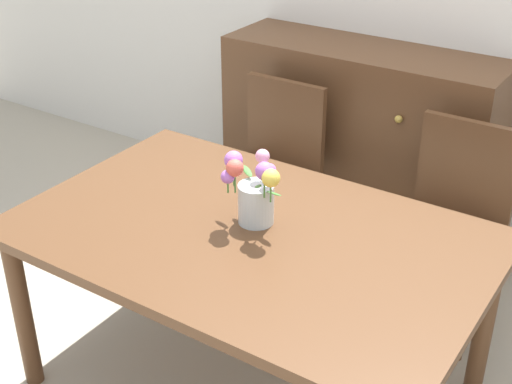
{
  "coord_description": "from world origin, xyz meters",
  "views": [
    {
      "loc": [
        1.18,
        -1.76,
        2.02
      ],
      "look_at": [
        -0.02,
        0.06,
        0.84
      ],
      "focal_mm": 49.85,
      "sensor_mm": 36.0,
      "label": 1
    }
  ],
  "objects_px": {
    "dining_table": "(250,250)",
    "chair_left": "(273,161)",
    "flower_vase": "(254,191)",
    "chair_right": "(453,213)",
    "dresser": "(358,143)"
  },
  "relations": [
    {
      "from": "dining_table",
      "to": "chair_left",
      "type": "relative_size",
      "value": 1.84
    },
    {
      "from": "flower_vase",
      "to": "chair_right",
      "type": "bearing_deg",
      "value": 60.39
    },
    {
      "from": "chair_left",
      "to": "flower_vase",
      "type": "distance_m",
      "value": 0.99
    },
    {
      "from": "chair_left",
      "to": "chair_right",
      "type": "xyz_separation_m",
      "value": [
        0.9,
        0.0,
        0.0
      ]
    },
    {
      "from": "dining_table",
      "to": "flower_vase",
      "type": "bearing_deg",
      "value": 107.53
    },
    {
      "from": "flower_vase",
      "to": "dining_table",
      "type": "bearing_deg",
      "value": -72.47
    },
    {
      "from": "dresser",
      "to": "flower_vase",
      "type": "bearing_deg",
      "value": -80.81
    },
    {
      "from": "dining_table",
      "to": "dresser",
      "type": "relative_size",
      "value": 1.18
    },
    {
      "from": "dining_table",
      "to": "dresser",
      "type": "bearing_deg",
      "value": 99.51
    },
    {
      "from": "dresser",
      "to": "flower_vase",
      "type": "relative_size",
      "value": 5.2
    },
    {
      "from": "chair_right",
      "to": "chair_left",
      "type": "bearing_deg",
      "value": 0.0
    },
    {
      "from": "flower_vase",
      "to": "dresser",
      "type": "bearing_deg",
      "value": 99.19
    },
    {
      "from": "chair_left",
      "to": "dresser",
      "type": "distance_m",
      "value": 0.51
    },
    {
      "from": "dresser",
      "to": "flower_vase",
      "type": "xyz_separation_m",
      "value": [
        0.21,
        -1.28,
        0.35
      ]
    },
    {
      "from": "dresser",
      "to": "dining_table",
      "type": "bearing_deg",
      "value": -80.49
    }
  ]
}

